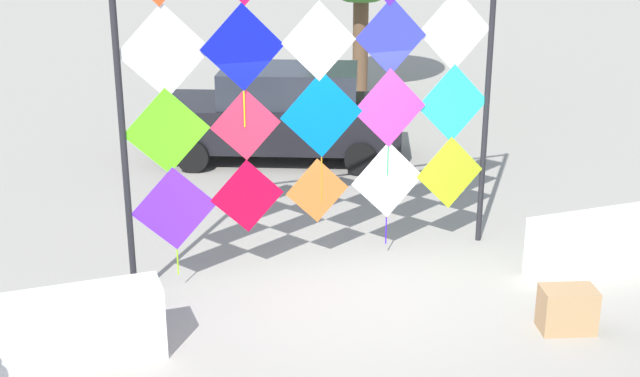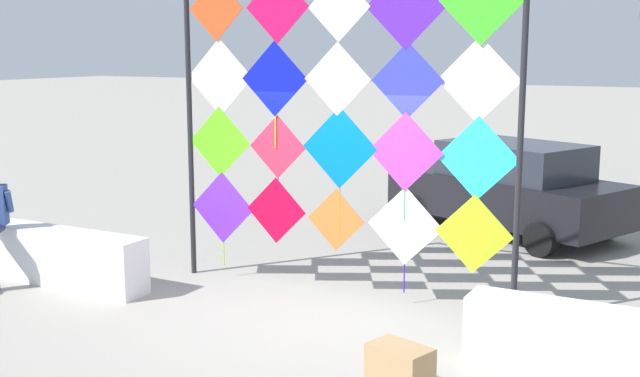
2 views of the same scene
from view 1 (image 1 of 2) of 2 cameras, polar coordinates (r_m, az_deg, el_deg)
ground at (r=9.41m, az=2.10°, el=-7.45°), size 120.00×120.00×0.00m
kite_display_rack at (r=9.52m, az=0.13°, el=7.91°), size 4.43×0.19×4.11m
parked_car at (r=14.17m, az=-2.44°, el=5.05°), size 4.25×3.08×1.52m
cardboard_box_large at (r=9.06m, az=16.12°, el=-7.73°), size 0.62×0.48×0.46m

